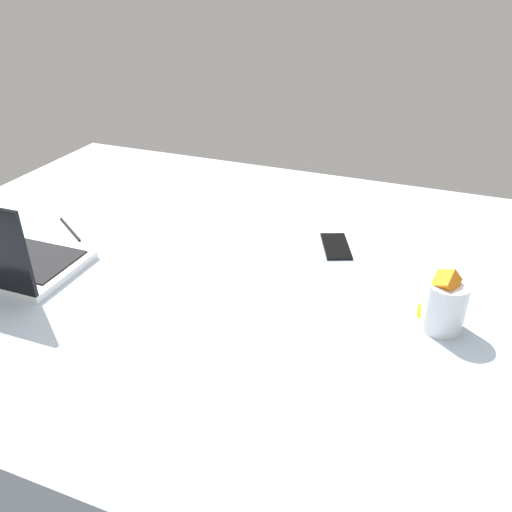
{
  "coord_description": "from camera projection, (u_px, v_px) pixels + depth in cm",
  "views": [
    {
      "loc": [
        -52.46,
        105.14,
        86.24
      ],
      "look_at": [
        -13.16,
        4.24,
        24.0
      ],
      "focal_mm": 36.55,
      "sensor_mm": 36.0,
      "label": 1
    }
  ],
  "objects": [
    {
      "name": "charger_cable",
      "position": [
        69.0,
        230.0,
        1.5
      ],
      "size": [
        14.49,
        9.91,
        0.6
      ],
      "primitive_type": "cube",
      "rotation": [
        0.0,
        0.0,
        -0.59
      ],
      "color": "black",
      "rests_on": "bed_mattress"
    },
    {
      "name": "laptop",
      "position": [
        4.0,
        258.0,
        1.27
      ],
      "size": [
        33.24,
        23.35,
        23.0
      ],
      "rotation": [
        0.0,
        0.0,
        0.01
      ],
      "color": "silver",
      "rests_on": "bed_mattress"
    },
    {
      "name": "cell_phone",
      "position": [
        336.0,
        246.0,
        1.41
      ],
      "size": [
        11.59,
        15.53,
        0.8
      ],
      "primitive_type": "cube",
      "rotation": [
        0.0,
        0.0,
        0.39
      ],
      "color": "black",
      "rests_on": "bed_mattress"
    },
    {
      "name": "snack_cup",
      "position": [
        444.0,
        304.0,
        1.08
      ],
      "size": [
        9.68,
        9.0,
        14.46
      ],
      "color": "silver",
      "rests_on": "bed_mattress"
    },
    {
      "name": "bed_mattress",
      "position": [
        216.0,
        288.0,
        1.4
      ],
      "size": [
        180.0,
        140.0,
        18.0
      ],
      "primitive_type": "cube",
      "color": "silver",
      "rests_on": "ground"
    }
  ]
}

